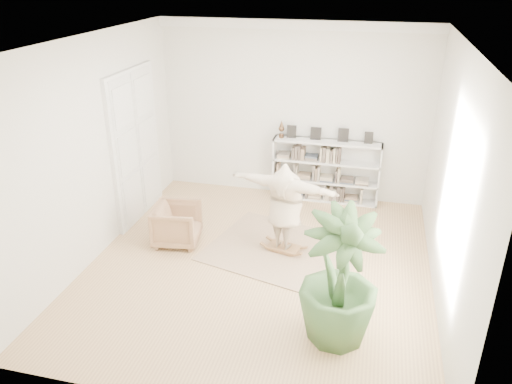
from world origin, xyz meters
TOP-DOWN VIEW (x-y plane):
  - floor at (0.00, 0.00)m, footprint 6.00×6.00m
  - room_shell at (0.00, 2.94)m, footprint 6.00×6.00m
  - doors at (-2.70, 1.30)m, footprint 0.09×1.78m
  - bookshelf at (0.74, 2.82)m, footprint 2.20×0.35m
  - armchair at (-1.59, 0.40)m, footprint 0.89×0.87m
  - rug at (0.31, 0.55)m, footprint 2.92×2.56m
  - rocker_board at (0.31, 0.55)m, footprint 0.61×0.45m
  - person at (0.31, 0.55)m, footprint 1.97×0.97m
  - houseplant at (1.39, -1.43)m, footprint 1.37×1.37m

SIDE VIEW (x-z plane):
  - floor at x=0.00m, z-range 0.00..0.00m
  - rug at x=0.31m, z-range 0.00..0.02m
  - rocker_board at x=0.31m, z-range 0.01..0.13m
  - armchair at x=-1.59m, z-range 0.00..0.72m
  - bookshelf at x=0.74m, z-range -0.18..1.46m
  - person at x=0.31m, z-range 0.14..1.68m
  - houseplant at x=1.39m, z-range 0.00..1.85m
  - doors at x=-2.70m, z-range -0.06..2.86m
  - room_shell at x=0.00m, z-range 0.51..6.51m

